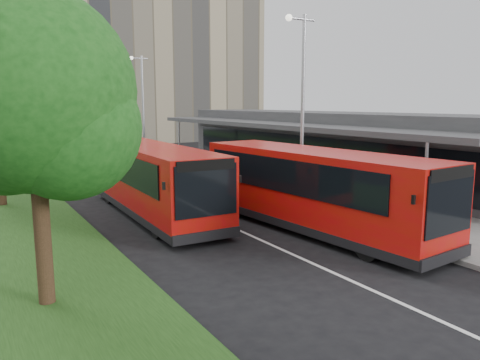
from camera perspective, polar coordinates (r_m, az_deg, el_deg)
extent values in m
plane|color=black|center=(16.81, 0.29, -6.35)|extent=(120.00, 120.00, 0.00)
cube|color=slate|center=(37.04, -7.86, 2.35)|extent=(5.00, 80.00, 0.15)
cube|color=silver|center=(30.37, -14.56, 0.46)|extent=(0.12, 70.00, 0.01)
cube|color=silver|center=(17.25, 13.30, -6.18)|extent=(0.12, 2.00, 0.01)
cube|color=silver|center=(21.80, 2.25, -2.67)|extent=(0.12, 2.00, 0.01)
cube|color=silver|center=(26.93, -4.75, -0.38)|extent=(0.12, 2.00, 0.01)
cube|color=silver|center=(32.36, -9.46, 1.17)|extent=(0.12, 2.00, 0.01)
cube|color=silver|center=(37.96, -12.80, 2.27)|extent=(0.12, 2.00, 0.01)
cube|color=silver|center=(43.67, -15.28, 3.07)|extent=(0.12, 2.00, 0.01)
cube|color=silver|center=(49.45, -17.19, 3.69)|extent=(0.12, 2.00, 0.01)
cube|color=silver|center=(55.27, -18.69, 4.17)|extent=(0.12, 2.00, 0.01)
cube|color=silver|center=(61.13, -19.91, 4.56)|extent=(0.12, 2.00, 0.01)
cube|color=tan|center=(60.32, -9.34, 13.49)|extent=(22.00, 12.00, 18.00)
cube|color=#303133|center=(29.31, 10.65, 4.22)|extent=(5.00, 26.00, 4.00)
cube|color=black|center=(27.75, 6.72, 3.20)|extent=(0.06, 24.00, 2.20)
cube|color=#303133|center=(26.86, 4.61, 6.67)|extent=(2.80, 26.00, 0.25)
cylinder|color=#9C9EA5|center=(18.17, 21.60, -0.49)|extent=(0.12, 0.12, 3.30)
cylinder|color=#9C9EA5|center=(35.92, -7.43, 4.67)|extent=(0.12, 0.12, 3.30)
cylinder|color=#322214|center=(11.28, -22.93, -6.02)|extent=(0.36, 0.36, 3.41)
sphere|color=#144713|center=(10.92, -23.98, 9.88)|extent=(4.34, 4.34, 4.34)
sphere|color=#144713|center=(10.63, -20.21, 5.96)|extent=(3.10, 3.10, 3.10)
sphere|color=#144713|center=(11.37, -26.64, 6.91)|extent=(3.41, 3.41, 3.41)
sphere|color=#144713|center=(22.52, -26.19, 8.58)|extent=(3.55, 3.55, 3.55)
cylinder|color=#9C9EA5|center=(20.23, 7.63, 8.15)|extent=(0.16, 0.16, 8.00)
cylinder|color=#9C9EA5|center=(20.39, 7.40, 18.89)|extent=(1.40, 0.10, 0.10)
sphere|color=silver|center=(20.03, 5.98, 19.09)|extent=(0.28, 0.28, 0.28)
cylinder|color=#9C9EA5|center=(37.98, -11.73, 8.58)|extent=(0.16, 0.16, 8.00)
cylinder|color=#9C9EA5|center=(38.06, -12.22, 14.30)|extent=(1.40, 0.10, 0.10)
sphere|color=silver|center=(37.87, -13.10, 14.29)|extent=(0.28, 0.28, 0.28)
cube|color=#BB0A0E|center=(16.85, 9.06, -0.77)|extent=(3.25, 10.33, 2.56)
cube|color=black|center=(17.11, 8.96, -4.90)|extent=(3.28, 10.35, 0.29)
cube|color=black|center=(13.74, 24.24, -2.67)|extent=(2.17, 0.23, 1.69)
cube|color=black|center=(20.68, -0.90, 2.37)|extent=(2.13, 0.23, 1.26)
cube|color=black|center=(16.16, 5.28, 0.53)|extent=(0.77, 8.68, 1.16)
cube|color=black|center=(17.85, 11.25, 1.23)|extent=(0.77, 8.68, 1.16)
cube|color=black|center=(14.10, 23.86, -8.65)|extent=(2.42, 0.28, 0.34)
cube|color=black|center=(13.59, 24.51, 0.72)|extent=(2.03, 0.21, 0.34)
cube|color=black|center=(12.66, 20.39, -2.27)|extent=(0.09, 0.09, 0.24)
cube|color=black|center=(14.96, 26.21, -0.93)|extent=(0.09, 0.09, 0.24)
cylinder|color=black|center=(14.25, 15.41, -7.78)|extent=(0.36, 0.89, 0.87)
cylinder|color=black|center=(15.83, 20.07, -6.29)|extent=(0.36, 0.89, 0.87)
cylinder|color=black|center=(18.91, -0.28, -3.20)|extent=(0.36, 0.89, 0.87)
cylinder|color=black|center=(20.13, 4.44, -2.46)|extent=(0.36, 0.89, 0.87)
cube|color=#BB0A0E|center=(19.25, -10.51, 0.34)|extent=(2.60, 9.99, 2.51)
cube|color=black|center=(19.48, -10.40, -3.22)|extent=(2.62, 10.01, 0.28)
cube|color=black|center=(14.65, -4.10, -1.31)|extent=(2.13, 0.10, 1.66)
cube|color=black|center=(23.93, -14.48, 2.92)|extent=(2.08, 0.10, 1.23)
cube|color=black|center=(19.11, -14.24, 1.51)|extent=(0.25, 8.51, 1.14)
cube|color=black|center=(19.87, -7.54, 2.01)|extent=(0.25, 8.51, 1.14)
cube|color=black|center=(14.98, -4.02, -6.84)|extent=(2.37, 0.14, 0.33)
cube|color=black|center=(14.51, -4.12, 1.80)|extent=(1.99, 0.09, 0.33)
cube|color=black|center=(14.29, -9.27, -0.72)|extent=(0.08, 0.08, 0.24)
cube|color=black|center=(15.40, 0.00, 0.13)|extent=(0.08, 0.08, 0.24)
cylinder|color=black|center=(16.19, -9.95, -5.54)|extent=(0.30, 0.86, 0.85)
cylinder|color=black|center=(16.94, -3.60, -4.76)|extent=(0.30, 0.86, 0.85)
cylinder|color=black|center=(22.22, -15.58, -1.68)|extent=(0.30, 0.86, 0.85)
cylinder|color=black|center=(22.76, -10.73, -1.24)|extent=(0.30, 0.86, 0.85)
cylinder|color=#362416|center=(28.00, -0.61, 1.24)|extent=(0.64, 0.64, 0.88)
cylinder|color=#D7B70B|center=(35.59, -8.80, 3.02)|extent=(0.22, 0.22, 1.06)
imported|color=#5C0D12|center=(53.37, -20.43, 4.48)|extent=(1.66, 3.31, 1.08)
imported|color=navy|center=(59.59, -23.67, 4.88)|extent=(2.58, 4.40, 1.37)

